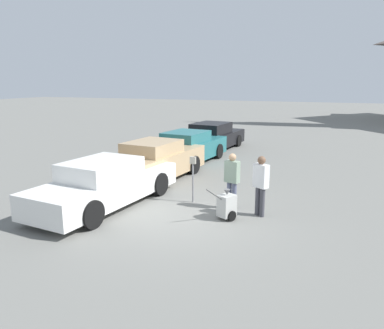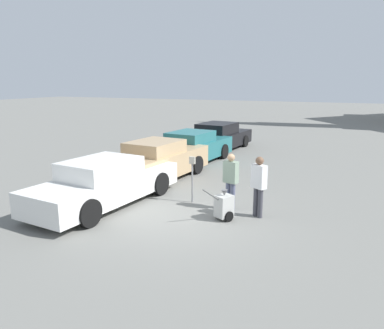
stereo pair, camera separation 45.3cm
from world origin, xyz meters
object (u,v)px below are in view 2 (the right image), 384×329
(equipment_cart, at_px, (224,206))
(person_worker, at_px, (231,178))
(parked_car_tan, at_px, (158,161))
(parked_car_black, at_px, (218,138))
(parked_car_white, at_px, (105,183))
(parking_meter, at_px, (192,171))
(parked_car_teal, at_px, (192,148))
(person_supervisor, at_px, (259,183))

(equipment_cart, bearing_deg, person_worker, 125.14)
(parked_car_tan, distance_m, parked_car_black, 6.84)
(parked_car_white, height_order, parked_car_tan, parked_car_tan)
(parked_car_white, relative_size, parked_car_black, 1.02)
(parked_car_white, relative_size, parking_meter, 3.70)
(parked_car_black, xyz_separation_m, person_worker, (3.61, -8.98, 0.27))
(parked_car_teal, distance_m, person_worker, 6.52)
(parked_car_tan, distance_m, person_worker, 4.20)
(person_worker, bearing_deg, parked_car_black, -52.67)
(parked_car_white, bearing_deg, parking_meter, 34.42)
(parked_car_white, height_order, equipment_cart, parked_car_white)
(parking_meter, bearing_deg, parked_car_tan, 139.16)
(parked_car_tan, height_order, parked_car_black, parked_car_tan)
(parked_car_teal, bearing_deg, parked_car_black, 96.16)
(parked_car_tan, bearing_deg, equipment_cart, -33.00)
(person_supervisor, height_order, equipment_cart, person_supervisor)
(parked_car_white, bearing_deg, person_supervisor, 16.60)
(person_worker, height_order, person_supervisor, person_supervisor)
(parked_car_white, distance_m, person_worker, 3.79)
(parked_car_white, bearing_deg, equipment_cart, 9.97)
(parking_meter, distance_m, equipment_cart, 1.82)
(parked_car_tan, xyz_separation_m, person_worker, (3.60, -2.14, 0.23))
(parking_meter, height_order, equipment_cart, parking_meter)
(parked_car_teal, bearing_deg, parking_meter, -60.14)
(parked_car_tan, relative_size, person_worker, 3.00)
(parked_car_tan, bearing_deg, parked_car_black, 96.15)
(parking_meter, relative_size, person_supervisor, 0.85)
(parking_meter, xyz_separation_m, person_supervisor, (2.17, -0.42, -0.03))
(person_supervisor, bearing_deg, parking_meter, 18.91)
(parked_car_black, xyz_separation_m, person_supervisor, (4.51, -9.28, 0.30))
(parked_car_tan, relative_size, parked_car_teal, 0.99)
(parking_meter, bearing_deg, person_worker, -5.52)
(parked_car_teal, height_order, person_supervisor, person_supervisor)
(person_supervisor, xyz_separation_m, equipment_cart, (-0.79, -0.58, -0.59))
(parked_car_white, height_order, parking_meter, parking_meter)
(parked_car_black, bearing_deg, parked_car_white, -83.86)
(parked_car_teal, relative_size, person_supervisor, 2.94)
(person_supervisor, bearing_deg, person_worker, 11.48)
(parking_meter, xyz_separation_m, person_worker, (1.27, -0.12, -0.06))
(person_worker, bearing_deg, parked_car_teal, -40.97)
(parked_car_black, relative_size, person_worker, 3.16)
(parked_car_black, distance_m, equipment_cart, 10.54)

